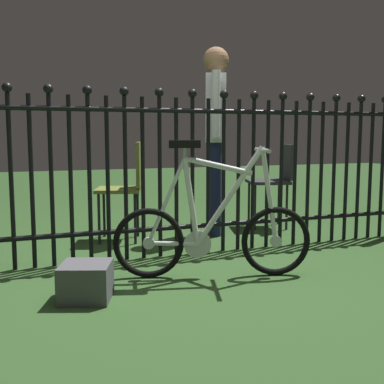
{
  "coord_description": "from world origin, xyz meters",
  "views": [
    {
      "loc": [
        -1.0,
        -2.74,
        0.93
      ],
      "look_at": [
        0.1,
        0.21,
        0.55
      ],
      "focal_mm": 44.6,
      "sensor_mm": 36.0,
      "label": 1
    }
  ],
  "objects_px": {
    "bicycle": "(212,230)",
    "display_crate": "(86,281)",
    "chair_olive": "(128,181)",
    "chair_charcoal": "(275,176)",
    "person_visitor": "(216,123)"
  },
  "relations": [
    {
      "from": "bicycle",
      "to": "display_crate",
      "type": "height_order",
      "value": "bicycle"
    },
    {
      "from": "chair_olive",
      "to": "display_crate",
      "type": "height_order",
      "value": "chair_olive"
    },
    {
      "from": "chair_charcoal",
      "to": "person_visitor",
      "type": "distance_m",
      "value": 0.89
    },
    {
      "from": "chair_charcoal",
      "to": "person_visitor",
      "type": "relative_size",
      "value": 0.49
    },
    {
      "from": "chair_olive",
      "to": "person_visitor",
      "type": "bearing_deg",
      "value": -2.76
    },
    {
      "from": "chair_charcoal",
      "to": "chair_olive",
      "type": "height_order",
      "value": "chair_olive"
    },
    {
      "from": "chair_charcoal",
      "to": "person_visitor",
      "type": "bearing_deg",
      "value": -169.84
    },
    {
      "from": "bicycle",
      "to": "chair_olive",
      "type": "distance_m",
      "value": 1.31
    },
    {
      "from": "bicycle",
      "to": "chair_charcoal",
      "type": "relative_size",
      "value": 1.51
    },
    {
      "from": "person_visitor",
      "to": "chair_charcoal",
      "type": "bearing_deg",
      "value": 10.16
    },
    {
      "from": "bicycle",
      "to": "display_crate",
      "type": "distance_m",
      "value": 0.88
    },
    {
      "from": "chair_olive",
      "to": "chair_charcoal",
      "type": "bearing_deg",
      "value": 3.3
    },
    {
      "from": "chair_charcoal",
      "to": "chair_olive",
      "type": "distance_m",
      "value": 1.53
    },
    {
      "from": "bicycle",
      "to": "person_visitor",
      "type": "distance_m",
      "value": 1.52
    },
    {
      "from": "bicycle",
      "to": "chair_charcoal",
      "type": "xyz_separation_m",
      "value": [
        1.25,
        1.35,
        0.2
      ]
    }
  ]
}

